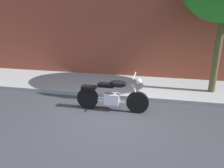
% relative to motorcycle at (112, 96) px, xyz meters
% --- Properties ---
extents(ground_plane, '(60.00, 60.00, 0.00)m').
position_rel_motorcycle_xyz_m(ground_plane, '(0.10, -0.58, -0.47)').
color(ground_plane, '#38383D').
extents(sidewalk, '(23.79, 2.56, 0.14)m').
position_rel_motorcycle_xyz_m(sidewalk, '(0.10, 2.19, -0.40)').
color(sidewalk, '#9E9E9E').
rests_on(sidewalk, ground).
extents(motorcycle, '(2.20, 0.70, 1.16)m').
position_rel_motorcycle_xyz_m(motorcycle, '(0.00, 0.00, 0.00)').
color(motorcycle, black).
rests_on(motorcycle, ground).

